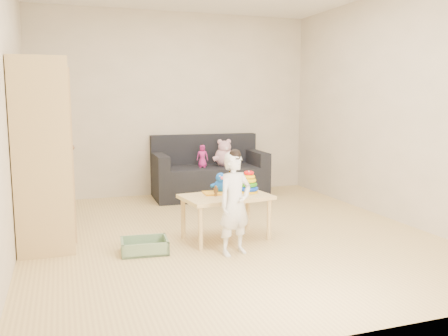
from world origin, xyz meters
name	(u,v)px	position (x,y,z in m)	size (l,w,h in m)	color
room	(227,107)	(0.00, 0.00, 1.30)	(4.50, 4.50, 4.50)	#DEBE77
wardrobe	(44,153)	(-1.75, 0.28, 0.87)	(0.48, 0.97, 1.74)	tan
sofa	(209,182)	(0.38, 1.84, 0.22)	(1.56, 0.78, 0.44)	black
play_table	(226,217)	(-0.08, -0.18, 0.22)	(0.84, 0.53, 0.44)	#EACE80
storage_bin	(144,246)	(-0.91, -0.33, 0.06)	(0.42, 0.31, 0.13)	gray
toddler	(235,205)	(-0.15, -0.64, 0.45)	(0.33, 0.22, 0.90)	white
pink_bear	(224,155)	(0.59, 1.80, 0.60)	(0.28, 0.24, 0.32)	#D29BAA
doll	(202,156)	(0.25, 1.76, 0.59)	(0.16, 0.11, 0.31)	#C72583
ring_stacker	(249,184)	(0.18, -0.13, 0.53)	(0.19, 0.19, 0.22)	#DDA50B
brown_bottle	(231,181)	(0.05, 0.04, 0.54)	(0.08, 0.08, 0.23)	black
blue_plush	(220,182)	(-0.08, -0.03, 0.55)	(0.17, 0.14, 0.21)	blue
wooden_figure	(216,191)	(-0.19, -0.19, 0.50)	(0.04, 0.04, 0.11)	brown
yellow_book	(214,193)	(-0.17, -0.07, 0.45)	(0.20, 0.20, 0.02)	#FEAA1A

